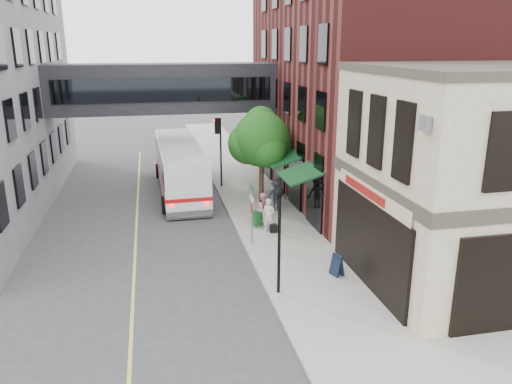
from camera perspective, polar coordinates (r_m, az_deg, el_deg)
name	(u,v)px	position (r m, az deg, el deg)	size (l,w,h in m)	color
ground	(282,325)	(17.58, 2.96, -14.91)	(120.00, 120.00, 0.00)	#38383A
sidewalk_main	(255,199)	(30.47, -0.17, -0.79)	(4.00, 60.00, 0.15)	gray
corner_building	(493,176)	(21.52, 25.42, 1.62)	(10.19, 8.12, 8.45)	tan
brick_building	(376,80)	(32.66, 13.60, 12.30)	(13.76, 18.00, 14.00)	#4A1717
skyway_bridge	(164,88)	(32.58, -10.50, 11.61)	(14.00, 3.18, 3.00)	black
traffic_signal_near	(279,222)	(18.11, 2.60, -3.43)	(0.44, 0.22, 4.60)	black
traffic_signal_far	(218,138)	(32.27, -4.32, 6.12)	(0.53, 0.28, 4.50)	black
street_sign_pole	(252,207)	(23.06, -0.50, -1.72)	(0.08, 0.75, 3.00)	gray
street_tree	(261,139)	(28.84, 0.53, 6.07)	(3.80, 3.20, 5.60)	#382619
lane_marking	(136,232)	(26.14, -13.54, -4.44)	(0.12, 40.00, 0.01)	#D8CC4C
bus	(180,165)	(32.24, -8.73, 3.05)	(2.99, 11.58, 3.10)	white
pedestrian_a	(269,216)	(24.74, 1.45, -2.71)	(0.62, 0.41, 1.71)	beige
pedestrian_b	(264,209)	(25.57, 0.91, -2.00)	(0.85, 0.66, 1.75)	pink
pedestrian_c	(277,195)	(27.85, 2.37, -0.38)	(1.17, 0.67, 1.81)	black
newspaper_box	(257,218)	(25.68, 0.12, -3.00)	(0.42, 0.37, 0.83)	#12521E
sandwich_board	(337,265)	(20.63, 9.24, -8.20)	(0.33, 0.51, 0.91)	black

